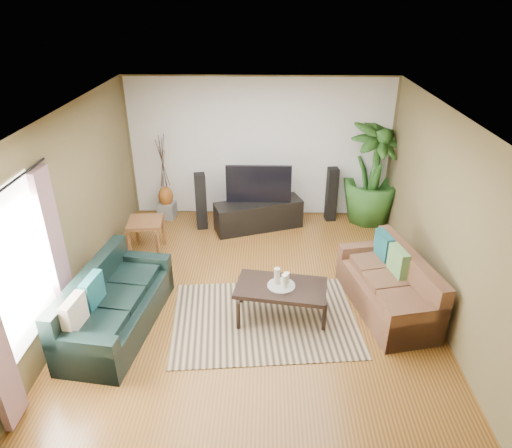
{
  "coord_description": "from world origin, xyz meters",
  "views": [
    {
      "loc": [
        0.15,
        -5.6,
        4.03
      ],
      "look_at": [
        0.0,
        0.2,
        1.05
      ],
      "focal_mm": 32.0,
      "sensor_mm": 36.0,
      "label": 1
    }
  ],
  "objects_px": {
    "sofa_right": "(387,283)",
    "vase": "(166,196)",
    "television": "(259,184)",
    "speaker_left": "(201,201)",
    "potted_plant": "(373,173)",
    "tv_stand": "(258,215)",
    "coffee_table": "(281,301)",
    "speaker_right": "(332,194)",
    "sofa_left": "(116,301)",
    "side_table": "(147,236)",
    "pedestal": "(167,210)"
  },
  "relations": [
    {
      "from": "sofa_right",
      "to": "vase",
      "type": "distance_m",
      "value": 4.62
    },
    {
      "from": "television",
      "to": "speaker_left",
      "type": "relative_size",
      "value": 1.1
    },
    {
      "from": "potted_plant",
      "to": "tv_stand",
      "type": "bearing_deg",
      "value": -169.06
    },
    {
      "from": "coffee_table",
      "to": "potted_plant",
      "type": "bearing_deg",
      "value": 68.3
    },
    {
      "from": "speaker_right",
      "to": "sofa_right",
      "type": "bearing_deg",
      "value": -87.88
    },
    {
      "from": "sofa_right",
      "to": "sofa_left",
      "type": "bearing_deg",
      "value": -94.71
    },
    {
      "from": "sofa_right",
      "to": "television",
      "type": "bearing_deg",
      "value": -155.69
    },
    {
      "from": "potted_plant",
      "to": "coffee_table",
      "type": "bearing_deg",
      "value": -120.41
    },
    {
      "from": "sofa_right",
      "to": "speaker_left",
      "type": "distance_m",
      "value": 3.78
    },
    {
      "from": "sofa_right",
      "to": "speaker_left",
      "type": "relative_size",
      "value": 1.63
    },
    {
      "from": "sofa_left",
      "to": "vase",
      "type": "bearing_deg",
      "value": 8.05
    },
    {
      "from": "sofa_left",
      "to": "sofa_right",
      "type": "distance_m",
      "value": 3.66
    },
    {
      "from": "sofa_right",
      "to": "potted_plant",
      "type": "relative_size",
      "value": 0.9
    },
    {
      "from": "side_table",
      "to": "tv_stand",
      "type": "bearing_deg",
      "value": 25.97
    },
    {
      "from": "television",
      "to": "speaker_left",
      "type": "xyz_separation_m",
      "value": [
        -1.07,
        -0.02,
        -0.35
      ]
    },
    {
      "from": "sofa_left",
      "to": "pedestal",
      "type": "distance_m",
      "value": 3.35
    },
    {
      "from": "speaker_right",
      "to": "pedestal",
      "type": "xyz_separation_m",
      "value": [
        -3.22,
        0.0,
        -0.38
      ]
    },
    {
      "from": "sofa_right",
      "to": "vase",
      "type": "relative_size",
      "value": 4.43
    },
    {
      "from": "coffee_table",
      "to": "vase",
      "type": "height_order",
      "value": "vase"
    },
    {
      "from": "potted_plant",
      "to": "vase",
      "type": "height_order",
      "value": "potted_plant"
    },
    {
      "from": "sofa_left",
      "to": "sofa_right",
      "type": "xyz_separation_m",
      "value": [
        3.63,
        0.51,
        0.0
      ]
    },
    {
      "from": "sofa_left",
      "to": "sofa_right",
      "type": "bearing_deg",
      "value": -74.37
    },
    {
      "from": "speaker_left",
      "to": "side_table",
      "type": "bearing_deg",
      "value": -144.51
    },
    {
      "from": "vase",
      "to": "speaker_left",
      "type": "bearing_deg",
      "value": -28.85
    },
    {
      "from": "speaker_left",
      "to": "side_table",
      "type": "distance_m",
      "value": 1.25
    },
    {
      "from": "sofa_left",
      "to": "potted_plant",
      "type": "xyz_separation_m",
      "value": [
        3.93,
        3.34,
        0.56
      ]
    },
    {
      "from": "sofa_right",
      "to": "vase",
      "type": "bearing_deg",
      "value": -140.47
    },
    {
      "from": "potted_plant",
      "to": "pedestal",
      "type": "relative_size",
      "value": 6.3
    },
    {
      "from": "speaker_right",
      "to": "vase",
      "type": "relative_size",
      "value": 2.67
    },
    {
      "from": "vase",
      "to": "speaker_right",
      "type": "bearing_deg",
      "value": 0.0
    },
    {
      "from": "coffee_table",
      "to": "pedestal",
      "type": "height_order",
      "value": "coffee_table"
    },
    {
      "from": "sofa_right",
      "to": "potted_plant",
      "type": "height_order",
      "value": "potted_plant"
    },
    {
      "from": "coffee_table",
      "to": "television",
      "type": "height_order",
      "value": "television"
    },
    {
      "from": "speaker_right",
      "to": "pedestal",
      "type": "distance_m",
      "value": 3.24
    },
    {
      "from": "sofa_left",
      "to": "speaker_right",
      "type": "bearing_deg",
      "value": -36.13
    },
    {
      "from": "sofa_left",
      "to": "coffee_table",
      "type": "xyz_separation_m",
      "value": [
        2.15,
        0.3,
        -0.18
      ]
    },
    {
      "from": "pedestal",
      "to": "side_table",
      "type": "distance_m",
      "value": 1.34
    },
    {
      "from": "coffee_table",
      "to": "speaker_right",
      "type": "bearing_deg",
      "value": 79.84
    },
    {
      "from": "sofa_right",
      "to": "tv_stand",
      "type": "xyz_separation_m",
      "value": [
        -1.84,
        2.41,
        -0.15
      ]
    },
    {
      "from": "vase",
      "to": "side_table",
      "type": "bearing_deg",
      "value": -92.93
    },
    {
      "from": "side_table",
      "to": "pedestal",
      "type": "bearing_deg",
      "value": 87.07
    },
    {
      "from": "side_table",
      "to": "speaker_left",
      "type": "bearing_deg",
      "value": 48.53
    },
    {
      "from": "pedestal",
      "to": "vase",
      "type": "distance_m",
      "value": 0.3
    },
    {
      "from": "television",
      "to": "vase",
      "type": "xyz_separation_m",
      "value": [
        -1.82,
        0.39,
        -0.44
      ]
    },
    {
      "from": "television",
      "to": "speaker_right",
      "type": "distance_m",
      "value": 1.5
    },
    {
      "from": "speaker_left",
      "to": "vase",
      "type": "distance_m",
      "value": 0.86
    },
    {
      "from": "sofa_right",
      "to": "television",
      "type": "distance_m",
      "value": 3.08
    },
    {
      "from": "vase",
      "to": "potted_plant",
      "type": "bearing_deg",
      "value": 0.0
    },
    {
      "from": "coffee_table",
      "to": "tv_stand",
      "type": "height_order",
      "value": "tv_stand"
    },
    {
      "from": "side_table",
      "to": "coffee_table",
      "type": "bearing_deg",
      "value": -37.12
    }
  ]
}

